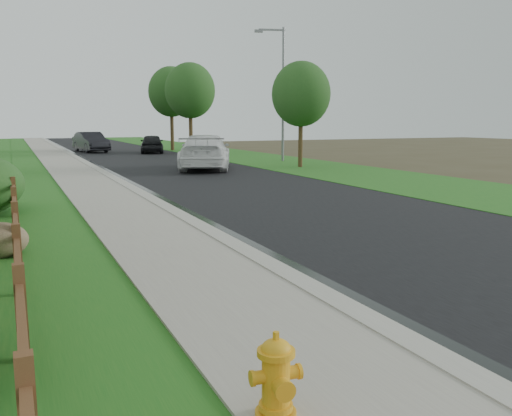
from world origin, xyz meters
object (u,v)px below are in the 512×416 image
ranch_fence (17,240)px  streetlight (281,87)px  white_suv (205,152)px  fire_hydrant (276,379)px  dark_car_mid (152,144)px

ranch_fence → streetlight: (15.45, 20.95, 4.01)m
streetlight → white_suv: bearing=-150.8°
fire_hydrant → white_suv: 24.47m
fire_hydrant → dark_car_mid: 39.68m
dark_car_mid → fire_hydrant: bearing=91.0°
white_suv → streetlight: size_ratio=0.76×
white_suv → streetlight: 7.97m
fire_hydrant → dark_car_mid: size_ratio=0.18×
dark_car_mid → streetlight: streetlight is taller
white_suv → dark_car_mid: white_suv is taller
fire_hydrant → white_suv: (7.39, 23.32, 0.47)m
white_suv → dark_car_mid: (0.88, 15.49, -0.17)m
white_suv → fire_hydrant: bearing=94.4°
fire_hydrant → white_suv: white_suv is taller
ranch_fence → streetlight: size_ratio=2.07×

